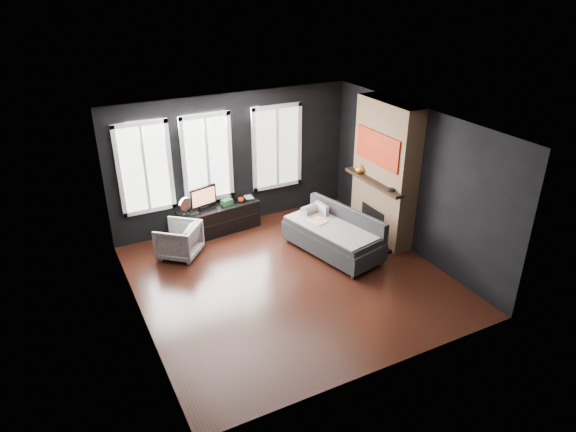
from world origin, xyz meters
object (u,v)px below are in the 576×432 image
sofa (333,233)px  mug (241,199)px  monitor (203,197)px  armchair (179,239)px  book (245,193)px  media_console (219,219)px  mantel_vase (360,168)px

sofa → mug: bearing=108.2°
monitor → mug: bearing=-16.3°
armchair → mug: bearing=151.3°
armchair → book: book is taller
media_console → monitor: (-0.30, -0.00, 0.54)m
monitor → mantel_vase: size_ratio=3.21×
monitor → mantel_vase: (2.81, -1.19, 0.50)m
armchair → book: 1.80m
sofa → monitor: (-1.86, 1.79, 0.41)m
sofa → monitor: bearing=122.8°
monitor → mug: 0.81m
book → mug: bearing=-134.8°
monitor → mug: monitor is taller
sofa → armchair: sofa is taller
sofa → media_console: (-1.56, 1.79, -0.13)m
sofa → armchair: (-2.56, 1.19, -0.06)m
armchair → media_console: size_ratio=0.44×
armchair → mantel_vase: bearing=120.5°
sofa → mug: size_ratio=16.40×
media_console → book: bearing=4.1°
media_console → mug: mug is taller
sofa → mantel_vase: bearing=19.0°
book → mantel_vase: bearing=-34.7°
armchair → monitor: monitor is taller
monitor → book: monitor is taller
mug → armchair: bearing=-158.8°
monitor → mantel_vase: bearing=-37.6°
sofa → armchair: 2.82m
armchair → monitor: 1.03m
mantel_vase → armchair: bearing=170.4°
mug → mantel_vase: 2.44m
media_console → mantel_vase: bearing=-32.1°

